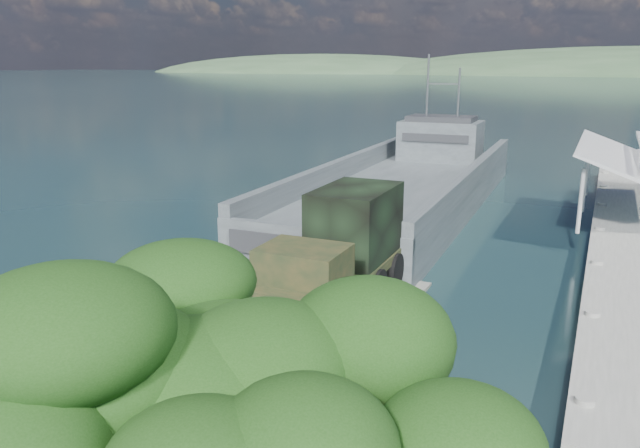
{
  "coord_description": "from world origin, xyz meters",
  "views": [
    {
      "loc": [
        11.19,
        -17.11,
        9.3
      ],
      "look_at": [
        0.6,
        6.0,
        2.73
      ],
      "focal_mm": 35.0,
      "sensor_mm": 36.0,
      "label": 1
    }
  ],
  "objects_px": {
    "military_truck": "(340,251)",
    "soldier": "(172,286)",
    "landing_craft": "(404,195)",
    "overhang_tree": "(242,376)",
    "pier": "(635,214)"
  },
  "relations": [
    {
      "from": "landing_craft",
      "to": "overhang_tree",
      "type": "height_order",
      "value": "landing_craft"
    },
    {
      "from": "military_truck",
      "to": "soldier",
      "type": "xyz_separation_m",
      "value": [
        -5.37,
        -2.99,
        -1.16
      ]
    },
    {
      "from": "pier",
      "to": "landing_craft",
      "type": "height_order",
      "value": "landing_craft"
    },
    {
      "from": "landing_craft",
      "to": "overhang_tree",
      "type": "bearing_deg",
      "value": -78.19
    },
    {
      "from": "soldier",
      "to": "overhang_tree",
      "type": "xyz_separation_m",
      "value": [
        9.85,
        -10.96,
        3.92
      ]
    },
    {
      "from": "pier",
      "to": "military_truck",
      "type": "bearing_deg",
      "value": -123.34
    },
    {
      "from": "military_truck",
      "to": "soldier",
      "type": "distance_m",
      "value": 6.26
    },
    {
      "from": "soldier",
      "to": "overhang_tree",
      "type": "relative_size",
      "value": 0.25
    },
    {
      "from": "military_truck",
      "to": "landing_craft",
      "type": "bearing_deg",
      "value": 99.35
    },
    {
      "from": "soldier",
      "to": "overhang_tree",
      "type": "height_order",
      "value": "overhang_tree"
    },
    {
      "from": "military_truck",
      "to": "soldier",
      "type": "bearing_deg",
      "value": -151.4
    },
    {
      "from": "landing_craft",
      "to": "overhang_tree",
      "type": "xyz_separation_m",
      "value": [
        7.71,
        -32.55,
        4.46
      ]
    },
    {
      "from": "military_truck",
      "to": "overhang_tree",
      "type": "bearing_deg",
      "value": -72.77
    },
    {
      "from": "military_truck",
      "to": "overhang_tree",
      "type": "distance_m",
      "value": 14.91
    },
    {
      "from": "military_truck",
      "to": "overhang_tree",
      "type": "relative_size",
      "value": 1.24
    }
  ]
}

